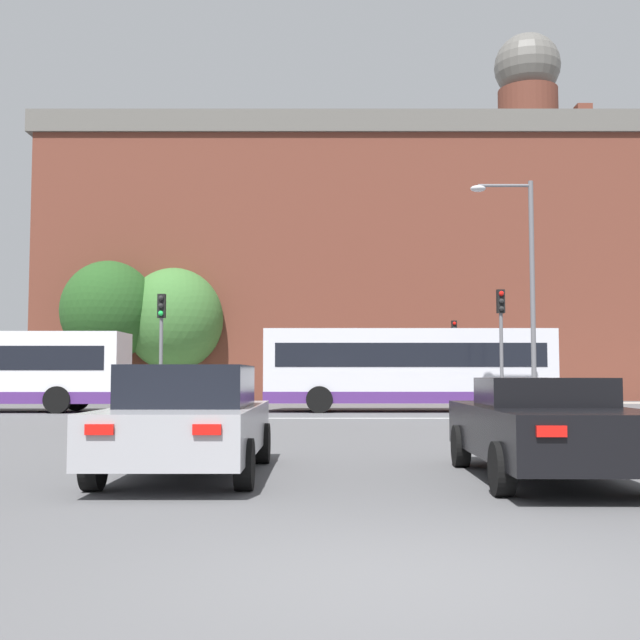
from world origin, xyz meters
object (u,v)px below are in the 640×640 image
traffic_light_near_right (500,331)px  traffic_light_far_right (453,348)px  pedestrian_walking_west (451,383)px  bus_crossing_lead (406,368)px  pedestrian_waiting (457,385)px  car_roadster_right (545,427)px  traffic_light_near_left (160,334)px  pedestrian_walking_east (362,382)px  street_lamp_junction (521,274)px  car_saloon_left (188,420)px

traffic_light_near_right → traffic_light_far_right: traffic_light_near_right is taller
traffic_light_far_right → pedestrian_walking_west: bearing=84.8°
traffic_light_near_right → traffic_light_far_right: 12.99m
bus_crossing_lead → pedestrian_walking_west: bus_crossing_lead is taller
traffic_light_far_right → traffic_light_near_right: bearing=-92.6°
pedestrian_waiting → pedestrian_walking_west: 0.33m
car_roadster_right → traffic_light_near_left: (-8.37, 15.68, 2.07)m
traffic_light_near_right → pedestrian_walking_east: bearing=105.4°
street_lamp_junction → pedestrian_walking_east: street_lamp_junction is taller
traffic_light_far_right → street_lamp_junction: size_ratio=0.53×
car_saloon_left → street_lamp_junction: size_ratio=0.64×
traffic_light_near_right → traffic_light_near_left: (-11.42, -0.39, -0.12)m
car_saloon_left → traffic_light_far_right: size_ratio=1.20×
pedestrian_walking_east → car_roadster_right: bearing=24.9°
traffic_light_far_right → street_lamp_junction: street_lamp_junction is taller
street_lamp_junction → pedestrian_waiting: 15.96m
street_lamp_junction → pedestrian_walking_west: bearing=89.0°
bus_crossing_lead → traffic_light_near_right: size_ratio=2.58×
car_roadster_right → pedestrian_walking_west: pedestrian_walking_west is taller
pedestrian_walking_west → car_saloon_left: bearing=145.4°
car_roadster_right → street_lamp_junction: 15.90m
bus_crossing_lead → pedestrian_walking_west: (3.45, 10.38, -0.69)m
traffic_light_far_right → pedestrian_waiting: bearing=73.4°
car_saloon_left → traffic_light_near_right: bearing=63.0°
pedestrian_walking_east → pedestrian_walking_west: bearing=116.4°
car_saloon_left → bus_crossing_lead: 20.47m
bus_crossing_lead → traffic_light_near_right: traffic_light_near_right is taller
traffic_light_near_right → pedestrian_walking_east: traffic_light_near_right is taller
car_roadster_right → traffic_light_near_right: traffic_light_near_right is taller
traffic_light_near_right → pedestrian_walking_east: 14.93m
street_lamp_junction → car_saloon_left: bearing=-120.2°
car_roadster_right → bus_crossing_lead: bus_crossing_lead is taller
car_saloon_left → traffic_light_near_left: 15.73m
traffic_light_near_right → traffic_light_far_right: (0.59, 12.97, -0.11)m
car_saloon_left → pedestrian_waiting: bearing=73.4°
traffic_light_near_right → pedestrian_walking_east: (-3.92, 14.28, -1.86)m
traffic_light_far_right → pedestrian_walking_west: (0.14, 1.56, -1.77)m
bus_crossing_lead → traffic_light_far_right: traffic_light_far_right is taller
pedestrian_walking_east → pedestrian_walking_west: 4.66m
street_lamp_junction → pedestrian_waiting: (0.55, 15.49, -3.78)m
car_saloon_left → pedestrian_walking_west: 31.38m
bus_crossing_lead → traffic_light_near_left: size_ratio=2.70×
car_saloon_left → car_roadster_right: (4.92, -0.47, -0.08)m
traffic_light_near_right → pedestrian_walking_west: 14.68m
bus_crossing_lead → traffic_light_far_right: bearing=-20.6°
bus_crossing_lead → pedestrian_waiting: (3.74, 10.25, -0.78)m
car_saloon_left → pedestrian_waiting: size_ratio=3.13×
car_saloon_left → street_lamp_junction: bearing=59.9°
street_lamp_junction → pedestrian_walking_east: size_ratio=4.44×
car_roadster_right → traffic_light_near_right: 16.50m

